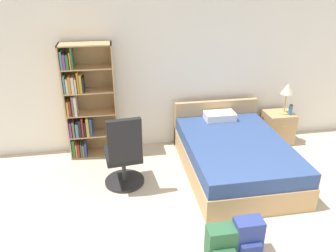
% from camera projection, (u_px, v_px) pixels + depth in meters
% --- Properties ---
extents(wall_back, '(9.00, 0.06, 2.60)m').
position_uv_depth(wall_back, '(178.00, 70.00, 5.38)').
color(wall_back, white).
rests_on(wall_back, ground_plane).
extents(bookshelf, '(0.77, 0.33, 1.83)m').
position_uv_depth(bookshelf, '(84.00, 105.00, 5.12)').
color(bookshelf, tan).
rests_on(bookshelf, ground_plane).
extents(bed, '(1.44, 2.08, 0.79)m').
position_uv_depth(bed, '(233.00, 154.00, 4.92)').
color(bed, tan).
rests_on(bed, ground_plane).
extents(office_chair, '(0.56, 0.62, 1.11)m').
position_uv_depth(office_chair, '(124.00, 156.00, 4.46)').
color(office_chair, '#232326').
rests_on(office_chair, ground_plane).
extents(nightstand, '(0.48, 0.45, 0.55)m').
position_uv_depth(nightstand, '(278.00, 127.00, 5.80)').
color(nightstand, tan).
rests_on(nightstand, ground_plane).
extents(table_lamp, '(0.21, 0.21, 0.54)m').
position_uv_depth(table_lamp, '(287.00, 90.00, 5.50)').
color(table_lamp, tan).
rests_on(table_lamp, nightstand).
extents(water_bottle, '(0.06, 0.06, 0.19)m').
position_uv_depth(water_bottle, '(291.00, 110.00, 5.57)').
color(water_bottle, teal).
rests_on(water_bottle, nightstand).
extents(backpack_blue, '(0.30, 0.25, 0.44)m').
position_uv_depth(backpack_blue, '(248.00, 238.00, 3.46)').
color(backpack_blue, navy).
rests_on(backpack_blue, ground_plane).
extents(backpack_green, '(0.30, 0.26, 0.37)m').
position_uv_depth(backpack_green, '(221.00, 244.00, 3.43)').
color(backpack_green, '#2D603D').
rests_on(backpack_green, ground_plane).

